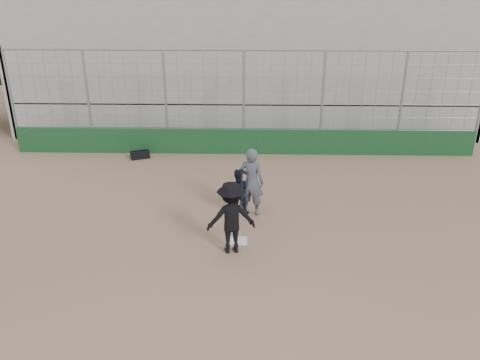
{
  "coord_description": "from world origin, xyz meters",
  "views": [
    {
      "loc": [
        0.31,
        -10.67,
        6.14
      ],
      "look_at": [
        0.0,
        1.4,
        1.15
      ],
      "focal_mm": 35.0,
      "sensor_mm": 36.0,
      "label": 1
    }
  ],
  "objects_px": {
    "batter_at_plate": "(231,217)",
    "catcher_crouched": "(238,199)",
    "umpire": "(251,185)",
    "equipment_bag": "(140,155)"
  },
  "relations": [
    {
      "from": "catcher_crouched",
      "to": "batter_at_plate",
      "type": "bearing_deg",
      "value": -92.7
    },
    {
      "from": "batter_at_plate",
      "to": "catcher_crouched",
      "type": "relative_size",
      "value": 2.05
    },
    {
      "from": "catcher_crouched",
      "to": "equipment_bag",
      "type": "relative_size",
      "value": 1.26
    },
    {
      "from": "umpire",
      "to": "catcher_crouched",
      "type": "bearing_deg",
      "value": 31.37
    },
    {
      "from": "catcher_crouched",
      "to": "equipment_bag",
      "type": "bearing_deg",
      "value": 129.73
    },
    {
      "from": "catcher_crouched",
      "to": "umpire",
      "type": "bearing_deg",
      "value": 11.05
    },
    {
      "from": "catcher_crouched",
      "to": "equipment_bag",
      "type": "xyz_separation_m",
      "value": [
        -3.92,
        4.72,
        -0.33
      ]
    },
    {
      "from": "equipment_bag",
      "to": "batter_at_plate",
      "type": "bearing_deg",
      "value": -60.48
    },
    {
      "from": "batter_at_plate",
      "to": "umpire",
      "type": "height_order",
      "value": "batter_at_plate"
    },
    {
      "from": "umpire",
      "to": "equipment_bag",
      "type": "xyz_separation_m",
      "value": [
        -4.31,
        4.64,
        -0.75
      ]
    }
  ]
}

